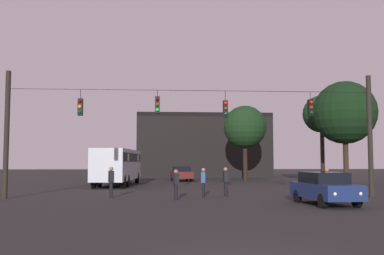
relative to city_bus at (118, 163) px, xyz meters
The scene contains 14 objects.
ground_plane 7.42m from the city_bus, 40.59° to the right, with size 168.00×168.00×0.00m, color black.
overhead_signal_span 14.41m from the city_bus, 67.43° to the right, with size 20.78×0.44×7.02m.
city_bus is the anchor object (origin of this frame).
car_near_right 20.94m from the city_bus, 57.20° to the right, with size 2.16×4.45×1.52m.
car_far_left 9.83m from the city_bus, 54.27° to the left, with size 2.24×4.47×1.52m.
pedestrian_crossing_left 14.20m from the city_bus, 58.38° to the right, with size 0.28×0.39×1.68m.
pedestrian_crossing_center 14.18m from the city_bus, 64.64° to the right, with size 0.29×0.39×1.65m.
pedestrian_crossing_right 15.08m from the city_bus, 72.84° to the right, with size 0.34×0.42×1.59m.
pedestrian_near_bus 19.38m from the city_bus, 49.81° to the right, with size 0.36×0.42×1.70m.
pedestrian_trailing 12.97m from the city_bus, 86.09° to the right, with size 0.36×0.42×1.74m.
corner_building 23.70m from the city_bus, 67.63° to the left, with size 16.72×12.15×8.03m.
tree_left_silhouette 15.28m from the city_bus, 33.20° to the left, with size 4.48×4.48×7.89m.
tree_behind_building 20.04m from the city_bus, ahead, with size 5.47×5.47×9.00m.
tree_right_far 20.79m from the city_bus, 14.59° to the left, with size 3.72×3.72×8.61m.
Camera 1 is at (-1.74, -8.95, 2.02)m, focal length 41.72 mm.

